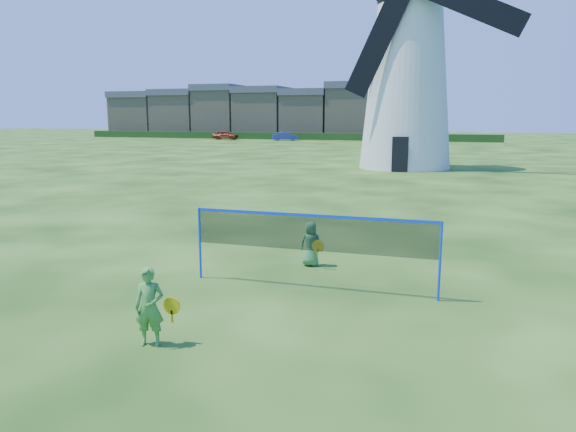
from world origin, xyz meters
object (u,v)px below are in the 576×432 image
(badminton_net, at_px, (312,234))
(car_left, at_px, (225,135))
(player_boy, at_px, (311,244))
(car_right, at_px, (285,136))
(windmill, at_px, (408,72))
(player_girl, at_px, (150,307))

(badminton_net, xyz_separation_m, car_left, (-29.53, 62.56, -0.49))
(player_boy, relative_size, car_right, 0.29)
(car_left, distance_m, car_right, 9.38)
(windmill, xyz_separation_m, car_left, (-28.83, 35.73, -5.63))
(car_left, xyz_separation_m, car_right, (9.35, -0.75, -0.05))
(player_boy, bearing_deg, car_right, -71.14)
(badminton_net, relative_size, player_girl, 4.10)
(player_girl, xyz_separation_m, car_right, (-18.53, 65.23, -0.02))
(car_right, bearing_deg, windmill, -163.58)
(windmill, xyz_separation_m, car_right, (-19.47, 34.98, -5.68))
(player_boy, distance_m, car_right, 63.31)
(windmill, distance_m, car_right, 40.44)
(windmill, relative_size, badminton_net, 3.66)
(player_boy, height_order, car_right, car_right)
(windmill, bearing_deg, car_left, 128.90)
(player_boy, bearing_deg, car_left, -63.78)
(windmill, bearing_deg, car_right, 119.10)
(player_girl, bearing_deg, player_boy, 62.19)
(player_girl, height_order, car_right, player_girl)
(windmill, xyz_separation_m, player_boy, (0.25, -25.18, -5.75))
(player_girl, distance_m, car_left, 71.63)
(player_girl, relative_size, car_right, 0.34)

